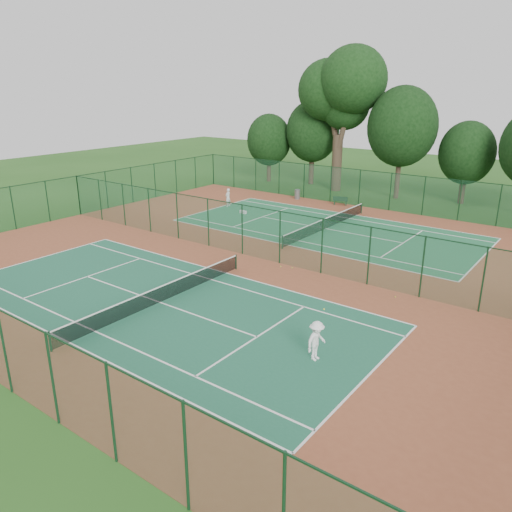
# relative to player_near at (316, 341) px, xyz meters

# --- Properties ---
(ground) EXTENTS (120.00, 120.00, 0.00)m
(ground) POSITION_rel_player_near_xyz_m (-9.56, 9.10, -0.90)
(ground) COLOR #25541A
(ground) RESTS_ON ground
(red_pad) EXTENTS (40.00, 36.00, 0.01)m
(red_pad) POSITION_rel_player_near_xyz_m (-9.56, 9.10, -0.89)
(red_pad) COLOR brown
(red_pad) RESTS_ON ground
(court_near) EXTENTS (23.77, 10.97, 0.01)m
(court_near) POSITION_rel_player_near_xyz_m (-9.56, 0.10, -0.88)
(court_near) COLOR #1D5C40
(court_near) RESTS_ON red_pad
(court_far) EXTENTS (23.77, 10.97, 0.01)m
(court_far) POSITION_rel_player_near_xyz_m (-9.56, 18.10, -0.88)
(court_far) COLOR #20663E
(court_far) RESTS_ON red_pad
(fence_north) EXTENTS (40.00, 0.09, 3.50)m
(fence_north) POSITION_rel_player_near_xyz_m (-9.56, 27.10, 0.86)
(fence_north) COLOR #1A4F33
(fence_north) RESTS_ON ground
(fence_west) EXTENTS (0.09, 36.00, 3.50)m
(fence_west) POSITION_rel_player_near_xyz_m (-29.56, 9.10, 0.86)
(fence_west) COLOR #1B532B
(fence_west) RESTS_ON ground
(fence_divider) EXTENTS (40.00, 0.09, 3.50)m
(fence_divider) POSITION_rel_player_near_xyz_m (-9.56, 9.10, 0.86)
(fence_divider) COLOR #1C5433
(fence_divider) RESTS_ON ground
(tennis_net_near) EXTENTS (0.10, 12.90, 0.97)m
(tennis_net_near) POSITION_rel_player_near_xyz_m (-9.56, 0.10, -0.35)
(tennis_net_near) COLOR #133621
(tennis_net_near) RESTS_ON ground
(tennis_net_far) EXTENTS (0.10, 12.90, 0.97)m
(tennis_net_far) POSITION_rel_player_near_xyz_m (-9.56, 18.10, -0.35)
(tennis_net_far) COLOR #133420
(tennis_net_far) RESTS_ON ground
(player_near) EXTENTS (0.76, 1.19, 1.75)m
(player_near) POSITION_rel_player_near_xyz_m (0.00, 0.00, 0.00)
(player_near) COLOR white
(player_near) RESTS_ON court_near
(player_far) EXTENTS (0.45, 0.65, 1.72)m
(player_far) POSITION_rel_player_near_xyz_m (-20.95, 19.39, -0.02)
(player_far) COLOR silver
(player_far) RESTS_ON court_far
(trash_bin) EXTENTS (0.55, 0.55, 0.97)m
(trash_bin) POSITION_rel_player_near_xyz_m (-17.45, 26.17, -0.40)
(trash_bin) COLOR slate
(trash_bin) RESTS_ON red_pad
(bench) EXTENTS (1.43, 0.84, 0.85)m
(bench) POSITION_rel_player_near_xyz_m (-12.65, 26.33, -0.45)
(bench) COLOR #11311C
(bench) RESTS_ON red_pad
(kit_bag) EXTENTS (0.75, 0.39, 0.27)m
(kit_bag) POSITION_rel_player_near_xyz_m (-18.12, 18.10, -0.75)
(kit_bag) COLOR silver
(kit_bag) RESTS_ON red_pad
(stray_ball_a) EXTENTS (0.07, 0.07, 0.07)m
(stray_ball_a) POSITION_rel_player_near_xyz_m (-7.53, 8.51, -0.85)
(stray_ball_a) COLOR #D3F037
(stray_ball_a) RESTS_ON red_pad
(stray_ball_b) EXTENTS (0.07, 0.07, 0.07)m
(stray_ball_b) POSITION_rel_player_near_xyz_m (0.19, 8.26, -0.85)
(stray_ball_b) COLOR #AAC22D
(stray_ball_b) RESTS_ON red_pad
(stray_ball_c) EXTENTS (0.07, 0.07, 0.07)m
(stray_ball_c) POSITION_rel_player_near_xyz_m (-6.82, 8.76, -0.85)
(stray_ball_c) COLOR #B8DB33
(stray_ball_c) RESTS_ON red_pad
(big_tree) EXTENTS (9.72, 7.11, 14.93)m
(big_tree) POSITION_rel_player_near_xyz_m (-16.33, 32.64, 9.67)
(big_tree) COLOR #3C2C21
(big_tree) RESTS_ON ground
(evergreen_row) EXTENTS (39.00, 5.00, 12.00)m
(evergreen_row) POSITION_rel_player_near_xyz_m (-9.06, 33.35, -0.90)
(evergreen_row) COLOR black
(evergreen_row) RESTS_ON ground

